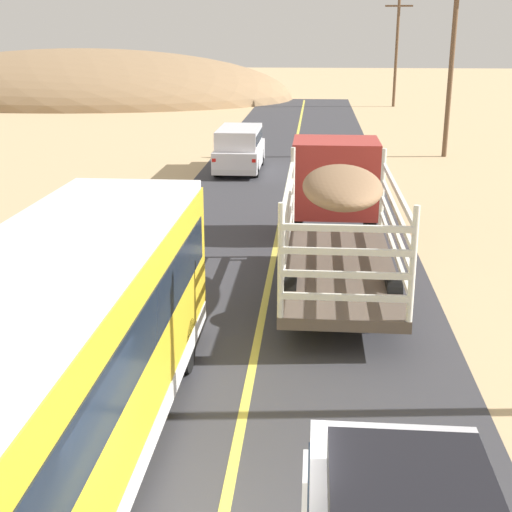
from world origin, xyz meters
The scene contains 6 objects.
livestock_truck centered at (1.67, 12.23, 1.79)m, with size 2.53×9.70×3.02m.
bus centered at (-2.34, 1.88, 1.75)m, with size 2.54×10.00×3.21m.
car_far centered at (-2.27, 24.44, 1.09)m, with size 1.90×4.62×1.93m.
power_pole_mid centered at (7.50, 29.21, 4.47)m, with size 2.20×0.24×8.35m.
power_pole_far centered at (7.50, 53.91, 4.56)m, with size 2.20×0.24×8.52m.
distant_hill centered at (-20.99, 59.55, 0.00)m, with size 39.77×26.60×9.00m, color #957553.
Camera 1 is at (1.05, -6.29, 5.93)m, focal length 49.16 mm.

